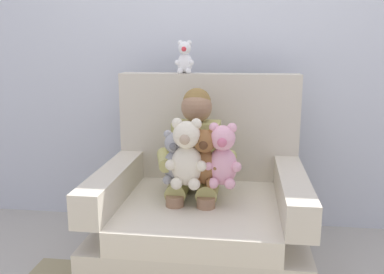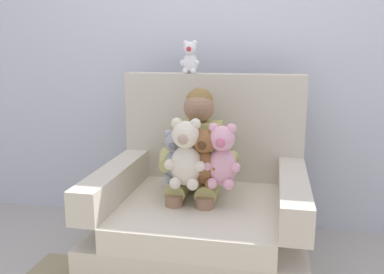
# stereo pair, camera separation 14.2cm
# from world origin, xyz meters

# --- Properties ---
(ground_plane) EXTENTS (8.00, 8.00, 0.00)m
(ground_plane) POSITION_xyz_m (0.00, 0.00, 0.00)
(ground_plane) COLOR #ADA89E
(back_wall) EXTENTS (6.00, 0.10, 2.60)m
(back_wall) POSITION_xyz_m (0.00, 0.71, 1.30)
(back_wall) COLOR silver
(back_wall) RESTS_ON ground
(armchair) EXTENTS (1.08, 0.94, 1.05)m
(armchair) POSITION_xyz_m (0.00, 0.06, 0.31)
(armchair) COLOR beige
(armchair) RESTS_ON ground
(seated_child) EXTENTS (0.45, 0.39, 0.82)m
(seated_child) POSITION_xyz_m (-0.04, 0.08, 0.62)
(seated_child) COLOR tan
(seated_child) RESTS_ON armchair
(plush_grey) EXTENTS (0.16, 0.13, 0.28)m
(plush_grey) POSITION_xyz_m (-0.13, -0.06, 0.64)
(plush_grey) COLOR #9E9EA3
(plush_grey) RESTS_ON armchair
(plush_cream) EXTENTS (0.21, 0.17, 0.35)m
(plush_cream) POSITION_xyz_m (-0.06, -0.11, 0.68)
(plush_cream) COLOR silver
(plush_cream) RESTS_ON armchair
(plush_pink) EXTENTS (0.19, 0.16, 0.32)m
(plush_pink) POSITION_xyz_m (0.11, -0.08, 0.67)
(plush_pink) COLOR #EAA8BC
(plush_pink) RESTS_ON armchair
(plush_brown) EXTENTS (0.18, 0.15, 0.30)m
(plush_brown) POSITION_xyz_m (0.02, -0.08, 0.65)
(plush_brown) COLOR brown
(plush_brown) RESTS_ON armchair
(plush_white_on_backrest) EXTENTS (0.12, 0.09, 0.20)m
(plush_white_on_backrest) POSITION_xyz_m (-0.15, 0.40, 1.14)
(plush_white_on_backrest) COLOR white
(plush_white_on_backrest) RESTS_ON armchair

